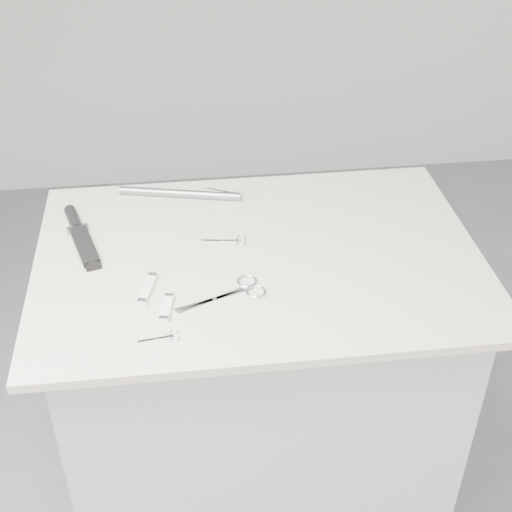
{
  "coord_description": "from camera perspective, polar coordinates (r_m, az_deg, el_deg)",
  "views": [
    {
      "loc": [
        -0.17,
        -1.29,
        1.85
      ],
      "look_at": [
        -0.01,
        -0.01,
        0.92
      ],
      "focal_mm": 50.0,
      "sensor_mm": 36.0,
      "label": 1
    }
  ],
  "objects": [
    {
      "name": "plinth",
      "position": [
        1.92,
        0.18,
        -11.38
      ],
      "size": [
        0.9,
        0.6,
        0.9
      ],
      "primitive_type": "cube",
      "color": "#B5B5B3",
      "rests_on": "ground"
    },
    {
      "name": "pocket_knife_b",
      "position": [
        1.46,
        -7.14,
        -4.13
      ],
      "size": [
        0.03,
        0.08,
        0.01
      ],
      "rotation": [
        0.0,
        0.0,
        1.39
      ],
      "color": "white",
      "rests_on": "display_board"
    },
    {
      "name": "embroidery_scissors_b",
      "position": [
        1.83,
        -2.03,
        5.08
      ],
      "size": [
        0.1,
        0.06,
        0.0
      ],
      "rotation": [
        0.0,
        0.0,
        -0.46
      ],
      "color": "white",
      "rests_on": "display_board"
    },
    {
      "name": "pocket_knife_a",
      "position": [
        1.51,
        -8.67,
        -2.58
      ],
      "size": [
        0.05,
        0.1,
        0.01
      ],
      "rotation": [
        0.0,
        0.0,
        1.31
      ],
      "color": "white",
      "rests_on": "display_board"
    },
    {
      "name": "metal_rail",
      "position": [
        1.82,
        -6.13,
        5.0
      ],
      "size": [
        0.31,
        0.09,
        0.02
      ],
      "primitive_type": "cylinder",
      "rotation": [
        0.0,
        1.57,
        -0.23
      ],
      "color": "gray",
      "rests_on": "display_board"
    },
    {
      "name": "embroidery_scissors_a",
      "position": [
        1.65,
        -1.93,
        1.24
      ],
      "size": [
        0.1,
        0.04,
        0.0
      ],
      "rotation": [
        0.0,
        0.0,
        -0.12
      ],
      "color": "white",
      "rests_on": "display_board"
    },
    {
      "name": "ground",
      "position": [
        2.27,
        0.16,
        -19.23
      ],
      "size": [
        4.0,
        4.0,
        0.01
      ],
      "primitive_type": "cube",
      "color": "slate",
      "rests_on": "ground"
    },
    {
      "name": "tiny_scissors",
      "position": [
        1.4,
        -7.31,
        -6.48
      ],
      "size": [
        0.08,
        0.04,
        0.0
      ],
      "rotation": [
        0.0,
        0.0,
        0.13
      ],
      "color": "white",
      "rests_on": "display_board"
    },
    {
      "name": "display_board",
      "position": [
        1.61,
        0.21,
        -0.15
      ],
      "size": [
        1.0,
        0.7,
        0.02
      ],
      "primitive_type": "cube",
      "color": "beige",
      "rests_on": "plinth"
    },
    {
      "name": "sheathed_knife",
      "position": [
        1.71,
        -13.94,
        1.8
      ],
      "size": [
        0.1,
        0.25,
        0.03
      ],
      "rotation": [
        0.0,
        0.0,
        1.86
      ],
      "color": "black",
      "rests_on": "display_board"
    },
    {
      "name": "large_shears",
      "position": [
        1.49,
        -1.42,
        -2.82
      ],
      "size": [
        0.19,
        0.12,
        0.01
      ],
      "rotation": [
        0.0,
        0.0,
        0.37
      ],
      "color": "white",
      "rests_on": "display_board"
    }
  ]
}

